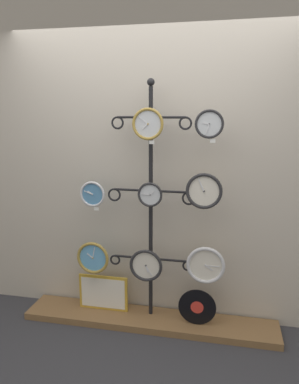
% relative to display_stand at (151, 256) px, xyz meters
% --- Properties ---
extents(ground_plane, '(12.00, 12.00, 0.00)m').
position_rel_display_stand_xyz_m(ground_plane, '(0.00, -0.41, -0.60)').
color(ground_plane, '#333338').
extents(shop_wall, '(4.40, 0.04, 2.80)m').
position_rel_display_stand_xyz_m(shop_wall, '(0.00, 0.16, 0.80)').
color(shop_wall, '#BCB2A3').
rests_on(shop_wall, ground_plane).
extents(low_shelf, '(2.20, 0.36, 0.06)m').
position_rel_display_stand_xyz_m(low_shelf, '(0.00, -0.06, -0.57)').
color(low_shelf, brown).
rests_on(low_shelf, ground_plane).
extents(display_stand, '(0.75, 0.44, 2.07)m').
position_rel_display_stand_xyz_m(display_stand, '(0.00, 0.00, 0.00)').
color(display_stand, black).
rests_on(display_stand, ground_plane).
extents(clock_top_center, '(0.25, 0.04, 0.25)m').
position_rel_display_stand_xyz_m(clock_top_center, '(-0.00, -0.11, 1.12)').
color(clock_top_center, silver).
extents(clock_top_right, '(0.22, 0.04, 0.22)m').
position_rel_display_stand_xyz_m(clock_top_right, '(0.47, -0.09, 1.12)').
color(clock_top_right, silver).
extents(clock_middle_left, '(0.22, 0.04, 0.22)m').
position_rel_display_stand_xyz_m(clock_middle_left, '(-0.48, -0.09, 0.54)').
color(clock_middle_left, '#4C84B2').
extents(clock_middle_center, '(0.20, 0.04, 0.20)m').
position_rel_display_stand_xyz_m(clock_middle_center, '(0.02, -0.10, 0.57)').
color(clock_middle_center, silver).
extents(clock_middle_right, '(0.28, 0.04, 0.28)m').
position_rel_display_stand_xyz_m(clock_middle_right, '(0.44, -0.10, 0.61)').
color(clock_middle_right, silver).
extents(clock_bottom_left, '(0.29, 0.04, 0.29)m').
position_rel_display_stand_xyz_m(clock_bottom_left, '(-0.49, -0.10, -0.02)').
color(clock_bottom_left, '#60A8DB').
extents(clock_bottom_center, '(0.28, 0.04, 0.28)m').
position_rel_display_stand_xyz_m(clock_bottom_center, '(-0.02, -0.11, -0.04)').
color(clock_bottom_center, silver).
extents(clock_bottom_right, '(0.31, 0.04, 0.31)m').
position_rel_display_stand_xyz_m(clock_bottom_right, '(0.47, -0.09, -0.00)').
color(clock_bottom_right, silver).
extents(vinyl_record, '(0.32, 0.01, 0.32)m').
position_rel_display_stand_xyz_m(vinyl_record, '(0.42, -0.09, -0.38)').
color(vinyl_record, black).
rests_on(vinyl_record, low_shelf).
extents(picture_frame, '(0.45, 0.02, 0.32)m').
position_rel_display_stand_xyz_m(picture_frame, '(-0.43, -0.02, -0.38)').
color(picture_frame, gold).
rests_on(picture_frame, low_shelf).
extents(price_tag_upper, '(0.04, 0.00, 0.03)m').
position_rel_display_stand_xyz_m(price_tag_upper, '(0.03, -0.11, 0.98)').
color(price_tag_upper, white).
extents(price_tag_mid, '(0.04, 0.00, 0.03)m').
position_rel_display_stand_xyz_m(price_tag_mid, '(0.50, -0.09, 1.00)').
color(price_tag_mid, white).
extents(price_tag_lower, '(0.04, 0.00, 0.03)m').
position_rel_display_stand_xyz_m(price_tag_lower, '(-0.45, -0.09, 0.42)').
color(price_tag_lower, white).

